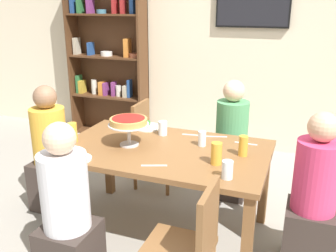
{
  "coord_description": "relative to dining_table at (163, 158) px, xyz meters",
  "views": [
    {
      "loc": [
        0.98,
        -2.49,
        1.81
      ],
      "look_at": [
        0.0,
        0.1,
        0.89
      ],
      "focal_mm": 39.78,
      "sensor_mm": 36.0,
      "label": 1
    }
  ],
  "objects": [
    {
      "name": "beer_glass_amber_spare",
      "position": [
        -0.74,
        -0.12,
        0.16
      ],
      "size": [
        0.08,
        0.08,
        0.16
      ],
      "primitive_type": "cylinder",
      "color": "gold",
      "rests_on": "dining_table"
    },
    {
      "name": "television",
      "position": [
        0.29,
        2.11,
        1.11
      ],
      "size": [
        0.86,
        0.05,
        0.48
      ],
      "color": "black"
    },
    {
      "name": "cutlery_knife_near",
      "position": [
        0.06,
        -0.33,
        0.09
      ],
      "size": [
        0.17,
        0.08,
        0.0
      ],
      "primitive_type": "cube",
      "rotation": [
        0.0,
        0.0,
        0.37
      ],
      "color": "silver",
      "rests_on": "dining_table"
    },
    {
      "name": "water_glass_clear_spare",
      "position": [
        0.57,
        -0.34,
        0.15
      ],
      "size": [
        0.07,
        0.07,
        0.12
      ],
      "primitive_type": "cylinder",
      "color": "white",
      "rests_on": "dining_table"
    },
    {
      "name": "chair_near_right",
      "position": [
        0.45,
        -0.76,
        -0.17
      ],
      "size": [
        0.4,
        0.4,
        0.87
      ],
      "rotation": [
        0.0,
        0.0,
        1.57
      ],
      "color": "brown",
      "rests_on": "ground_plane"
    },
    {
      "name": "water_glass_clear_near",
      "position": [
        -0.12,
        0.28,
        0.15
      ],
      "size": [
        0.08,
        0.08,
        0.12
      ],
      "primitive_type": "cylinder",
      "color": "white",
      "rests_on": "dining_table"
    },
    {
      "name": "rear_partition",
      "position": [
        0.0,
        2.2,
        0.75
      ],
      "size": [
        8.0,
        0.12,
        2.8
      ],
      "primitive_type": "cube",
      "color": "beige",
      "rests_on": "ground_plane"
    },
    {
      "name": "deep_dish_pizza_stand",
      "position": [
        -0.28,
        -0.03,
        0.27
      ],
      "size": [
        0.32,
        0.32,
        0.23
      ],
      "color": "silver",
      "rests_on": "dining_table"
    },
    {
      "name": "salad_plate_near_diner",
      "position": [
        -0.32,
        0.4,
        0.11
      ],
      "size": [
        0.24,
        0.24,
        0.07
      ],
      "color": "white",
      "rests_on": "dining_table"
    },
    {
      "name": "diner_head_west",
      "position": [
        -1.09,
        0.01,
        -0.16
      ],
      "size": [
        0.34,
        0.34,
        1.15
      ],
      "color": "#382D28",
      "rests_on": "ground_plane"
    },
    {
      "name": "cutlery_fork_far",
      "position": [
        0.12,
        0.36,
        0.09
      ],
      "size": [
        0.18,
        0.04,
        0.0
      ],
      "primitive_type": "cube",
      "rotation": [
        0.0,
        0.0,
        3.27
      ],
      "color": "silver",
      "rests_on": "dining_table"
    },
    {
      "name": "water_glass_clear_far",
      "position": [
        0.26,
        0.16,
        0.15
      ],
      "size": [
        0.06,
        0.06,
        0.12
      ],
      "primitive_type": "cylinder",
      "color": "white",
      "rests_on": "dining_table"
    },
    {
      "name": "diner_near_left",
      "position": [
        -0.35,
        -0.8,
        -0.16
      ],
      "size": [
        0.34,
        0.34,
        1.15
      ],
      "rotation": [
        0.0,
        0.0,
        1.57
      ],
      "color": "#382D28",
      "rests_on": "ground_plane"
    },
    {
      "name": "cutlery_knife_far",
      "position": [
        0.58,
        0.32,
        0.09
      ],
      "size": [
        0.18,
        0.02,
        0.0
      ],
      "primitive_type": "cube",
      "rotation": [
        0.0,
        0.0,
        3.11
      ],
      "color": "silver",
      "rests_on": "dining_table"
    },
    {
      "name": "beer_glass_amber_short",
      "position": [
        0.45,
        -0.14,
        0.17
      ],
      "size": [
        0.08,
        0.08,
        0.16
      ],
      "primitive_type": "cylinder",
      "color": "gold",
      "rests_on": "dining_table"
    },
    {
      "name": "diner_far_right",
      "position": [
        0.37,
        0.81,
        -0.16
      ],
      "size": [
        0.34,
        0.34,
        1.15
      ],
      "rotation": [
        0.0,
        0.0,
        -1.57
      ],
      "color": "#382D28",
      "rests_on": "ground_plane"
    },
    {
      "name": "bookshelf",
      "position": [
        -1.61,
        2.02,
        0.46
      ],
      "size": [
        1.1,
        0.3,
        2.21
      ],
      "color": "#4C2D19",
      "rests_on": "ground_plane"
    },
    {
      "name": "chair_far_left",
      "position": [
        -0.43,
        0.75,
        -0.17
      ],
      "size": [
        0.4,
        0.4,
        0.87
      ],
      "rotation": [
        0.0,
        0.0,
        -1.57
      ],
      "color": "brown",
      "rests_on": "ground_plane"
    },
    {
      "name": "ground_plane",
      "position": [
        0.0,
        0.0,
        -0.65
      ],
      "size": [
        12.0,
        12.0,
        0.0
      ],
      "primitive_type": "plane",
      "color": "gray"
    },
    {
      "name": "salad_plate_far_diner",
      "position": [
        -0.5,
        -0.44,
        0.1
      ],
      "size": [
        0.21,
        0.21,
        0.07
      ],
      "color": "white",
      "rests_on": "dining_table"
    },
    {
      "name": "diner_head_east",
      "position": [
        1.12,
        -0.01,
        -0.16
      ],
      "size": [
        0.34,
        0.34,
        1.15
      ],
      "rotation": [
        0.0,
        0.0,
        3.14
      ],
      "color": "#382D28",
      "rests_on": "ground_plane"
    },
    {
      "name": "cutlery_fork_near",
      "position": [
        0.32,
        0.4,
        0.09
      ],
      "size": [
        0.18,
        0.06,
        0.0
      ],
      "primitive_type": "cube",
      "rotation": [
        0.0,
        0.0,
        3.42
      ],
      "color": "silver",
      "rests_on": "dining_table"
    },
    {
      "name": "beer_glass_amber_tall",
      "position": [
        0.6,
        0.07,
        0.16
      ],
      "size": [
        0.07,
        0.07,
        0.15
      ],
      "primitive_type": "cylinder",
      "color": "gold",
      "rests_on": "dining_table"
    },
    {
      "name": "dining_table",
      "position": [
        0.0,
        0.0,
        0.0
      ],
      "size": [
        1.6,
        0.98,
        0.74
      ],
      "color": "brown",
      "rests_on": "ground_plane"
    }
  ]
}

